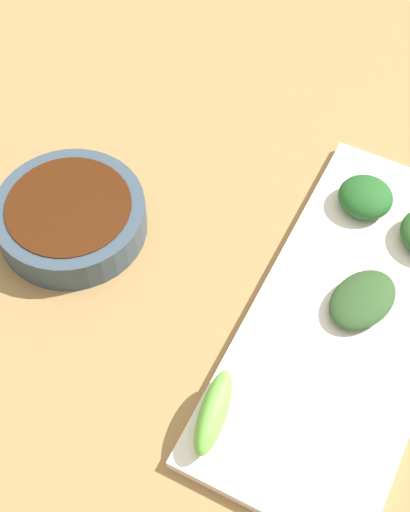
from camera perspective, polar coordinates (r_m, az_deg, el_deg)
name	(u,v)px	position (r m, az deg, el deg)	size (l,w,h in m)	color
tabletop	(226,286)	(0.72, 1.60, -2.30)	(2.10, 2.10, 0.02)	olive
sauce_bowl	(71,216)	(0.74, -10.24, 3.04)	(0.15, 0.15, 0.04)	#354756
serving_plate	(349,319)	(0.70, 10.94, -4.77)	(0.17, 0.39, 0.01)	silver
broccoli_leafy_0	(365,197)	(0.75, 12.18, 4.44)	(0.05, 0.05, 0.03)	#1F5521
broccoli_leafy_1	(362,300)	(0.69, 11.95, -3.28)	(0.05, 0.07, 0.02)	#2A4B23
broccoli_stalk_3	(213,412)	(0.62, 0.65, -11.85)	(0.02, 0.08, 0.03)	#69BB44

